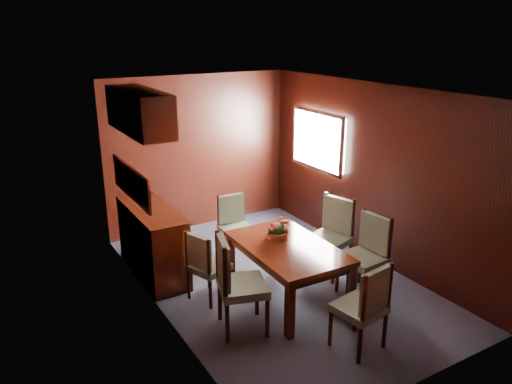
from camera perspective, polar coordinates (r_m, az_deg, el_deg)
ground at (r=6.44m, az=2.32°, el=-10.13°), size 4.50×4.50×0.00m
room_shell at (r=6.06m, az=-0.03°, el=4.62°), size 3.06×4.52×2.41m
sideboard at (r=6.57m, az=-11.73°, el=-5.55°), size 0.48×1.40×0.90m
dining_table at (r=5.80m, az=3.60°, el=-6.97°), size 0.95×1.49×0.69m
chair_left_near at (r=5.23m, az=-2.43°, el=-9.94°), size 0.61×0.62×1.07m
chair_left_far at (r=5.84m, az=-5.86°, el=-8.08°), size 0.51×0.52×0.87m
chair_right_near at (r=6.09m, az=12.64°, el=-6.53°), size 0.49×0.51×1.00m
chair_right_far at (r=6.53m, az=8.75°, el=-4.45°), size 0.58×0.60×1.01m
chair_head at (r=5.06m, az=12.40°, el=-12.35°), size 0.51×0.49×0.94m
chair_foot at (r=6.93m, az=-2.50°, el=-3.48°), size 0.43×0.41×0.89m
flower_centerpiece at (r=5.90m, az=2.49°, el=-4.14°), size 0.26×0.26×0.26m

